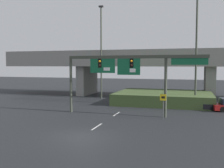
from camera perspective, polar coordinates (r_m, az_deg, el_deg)
The scene contains 9 objects.
ground_plane at distance 19.56m, azimuth -6.43°, elevation -11.16°, with size 160.00×160.00×0.00m, color black.
lane_markings at distance 30.70m, azimuth 2.55°, elevation -5.53°, with size 0.14×20.42×0.01m.
signal_gantry at distance 26.71m, azimuth 3.17°, elevation 3.64°, with size 14.31×0.44×6.14m.
speed_limit_sign at distance 25.21m, azimuth 11.07°, elevation -4.02°, with size 0.60×0.11×2.47m.
highway_light_pole_near at distance 33.54m, azimuth 17.88°, elevation 7.37°, with size 0.70×0.36×13.58m.
highway_light_pole_far at distance 40.50m, azimuth -2.36°, elevation 7.38°, with size 0.70×0.36×14.15m.
overpass_bridge at distance 43.53m, azimuth 7.04°, elevation 4.46°, with size 47.85×8.23×7.53m.
grass_embankment at distance 36.30m, azimuth 11.22°, elevation -2.93°, with size 12.50×9.63×1.48m.
parked_sedan_near_right at distance 32.28m, azimuth 18.75°, elevation -4.09°, with size 4.54×2.23×1.43m.
Camera 1 is at (7.53, -17.30, 5.15)m, focal length 42.00 mm.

